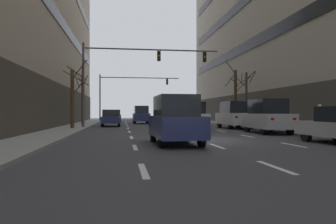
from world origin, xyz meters
TOP-DOWN VIEW (x-y plane):
  - ground_plane at (0.00, 0.00)m, footprint 120.00×120.00m
  - sidewalk_left at (-7.84, 0.00)m, footprint 2.62×80.00m
  - lane_stripe_l1_s2 at (-3.27, -8.00)m, footprint 0.16×2.00m
  - lane_stripe_l1_s3 at (-3.27, -3.00)m, footprint 0.16×2.00m
  - lane_stripe_l1_s4 at (-3.27, 2.00)m, footprint 0.16×2.00m
  - lane_stripe_l1_s5 at (-3.27, 7.00)m, footprint 0.16×2.00m
  - lane_stripe_l1_s6 at (-3.27, 12.00)m, footprint 0.16×2.00m
  - lane_stripe_l1_s7 at (-3.27, 17.00)m, footprint 0.16×2.00m
  - lane_stripe_l1_s8 at (-3.27, 22.00)m, footprint 0.16×2.00m
  - lane_stripe_l1_s9 at (-3.27, 27.00)m, footprint 0.16×2.00m
  - lane_stripe_l1_s10 at (-3.27, 32.00)m, footprint 0.16×2.00m
  - lane_stripe_l2_s2 at (0.00, -8.00)m, footprint 0.16×2.00m
  - lane_stripe_l2_s3 at (0.00, -3.00)m, footprint 0.16×2.00m
  - lane_stripe_l2_s4 at (0.00, 2.00)m, footprint 0.16×2.00m
  - lane_stripe_l2_s5 at (0.00, 7.00)m, footprint 0.16×2.00m
  - lane_stripe_l2_s6 at (0.00, 12.00)m, footprint 0.16×2.00m
  - lane_stripe_l2_s7 at (0.00, 17.00)m, footprint 0.16×2.00m
  - lane_stripe_l2_s8 at (0.00, 22.00)m, footprint 0.16×2.00m
  - lane_stripe_l2_s9 at (0.00, 27.00)m, footprint 0.16×2.00m
  - lane_stripe_l2_s10 at (0.00, 32.00)m, footprint 0.16×2.00m
  - lane_stripe_l3_s3 at (3.27, -3.00)m, footprint 0.16×2.00m
  - lane_stripe_l3_s4 at (3.27, 2.00)m, footprint 0.16×2.00m
  - lane_stripe_l3_s5 at (3.27, 7.00)m, footprint 0.16×2.00m
  - lane_stripe_l3_s6 at (3.27, 12.00)m, footprint 0.16×2.00m
  - lane_stripe_l3_s7 at (3.27, 17.00)m, footprint 0.16×2.00m
  - lane_stripe_l3_s8 at (3.27, 22.00)m, footprint 0.16×2.00m
  - lane_stripe_l3_s9 at (3.27, 27.00)m, footprint 0.16×2.00m
  - lane_stripe_l3_s10 at (3.27, 32.00)m, footprint 0.16×2.00m
  - car_driving_0 at (-1.52, -2.00)m, footprint 1.92×4.33m
  - car_driving_1 at (-4.84, 29.88)m, footprint 1.87×4.44m
  - car_driving_2 at (-1.54, 22.76)m, footprint 1.87×4.33m
  - car_driving_3 at (1.71, 9.54)m, footprint 1.87×4.44m
  - car_driving_4 at (-4.83, 15.87)m, footprint 1.87×4.27m
  - car_parked_2 at (5.48, 4.14)m, footprint 2.02×4.57m
  - car_parked_3 at (5.48, 10.30)m, footprint 1.96×4.62m
  - traffic_signal_0 at (-2.96, 11.82)m, footprint 11.49×0.35m
  - traffic_signal_1 at (-3.28, 32.09)m, footprint 11.61×0.34m
  - street_tree_0 at (7.57, 15.85)m, footprint 1.85×2.08m
  - street_tree_1 at (-7.52, 10.26)m, footprint 1.82×2.47m
  - street_tree_2 at (-7.61, 16.86)m, footprint 1.51×1.76m
  - street_tree_3 at (7.58, 12.97)m, footprint 1.65×1.72m
  - pedestrian_0 at (7.39, 9.37)m, footprint 0.21×0.53m
  - pedestrian_1 at (7.88, 2.23)m, footprint 0.22×0.53m

SIDE VIEW (x-z plane):
  - ground_plane at x=0.00m, z-range 0.00..0.00m
  - lane_stripe_l1_s2 at x=-3.27m, z-range 0.00..0.01m
  - lane_stripe_l1_s3 at x=-3.27m, z-range 0.00..0.01m
  - lane_stripe_l1_s4 at x=-3.27m, z-range 0.00..0.01m
  - lane_stripe_l1_s5 at x=-3.27m, z-range 0.00..0.01m
  - lane_stripe_l1_s6 at x=-3.27m, z-range 0.00..0.01m
  - lane_stripe_l1_s7 at x=-3.27m, z-range 0.00..0.01m
  - lane_stripe_l1_s8 at x=-3.27m, z-range 0.00..0.01m
  - lane_stripe_l1_s9 at x=-3.27m, z-range 0.00..0.01m
  - lane_stripe_l1_s10 at x=-3.27m, z-range 0.00..0.01m
  - lane_stripe_l2_s2 at x=0.00m, z-range 0.00..0.01m
  - lane_stripe_l2_s3 at x=0.00m, z-range 0.00..0.01m
  - lane_stripe_l2_s4 at x=0.00m, z-range 0.00..0.01m
  - lane_stripe_l2_s5 at x=0.00m, z-range 0.00..0.01m
  - lane_stripe_l2_s6 at x=0.00m, z-range 0.00..0.01m
  - lane_stripe_l2_s7 at x=0.00m, z-range 0.00..0.01m
  - lane_stripe_l2_s8 at x=0.00m, z-range 0.00..0.01m
  - lane_stripe_l2_s9 at x=0.00m, z-range 0.00..0.01m
  - lane_stripe_l2_s10 at x=0.00m, z-range 0.00..0.01m
  - lane_stripe_l3_s3 at x=3.27m, z-range 0.00..0.01m
  - lane_stripe_l3_s4 at x=3.27m, z-range 0.00..0.01m
  - lane_stripe_l3_s5 at x=3.27m, z-range 0.00..0.01m
  - lane_stripe_l3_s6 at x=3.27m, z-range 0.00..0.01m
  - lane_stripe_l3_s7 at x=3.27m, z-range 0.00..0.01m
  - lane_stripe_l3_s8 at x=3.27m, z-range 0.00..0.01m
  - lane_stripe_l3_s9 at x=3.27m, z-range 0.00..0.01m
  - lane_stripe_l3_s10 at x=3.27m, z-range 0.00..0.01m
  - sidewalk_left at x=-7.84m, z-range 0.00..0.14m
  - car_driving_4 at x=-4.83m, z-range -0.01..1.57m
  - car_driving_1 at x=-4.84m, z-range -0.01..1.65m
  - pedestrian_0 at x=7.39m, z-range 0.25..1.80m
  - car_driving_0 at x=-1.52m, z-range 0.00..2.06m
  - car_driving_2 at x=-1.54m, z-range 0.00..2.08m
  - car_driving_3 at x=1.71m, z-range -0.01..2.14m
  - car_parked_2 at x=5.48m, z-range -0.01..2.18m
  - car_parked_3 at x=5.48m, z-range -0.01..2.22m
  - pedestrian_1 at x=7.88m, z-range 0.28..1.97m
  - street_tree_2 at x=-7.61m, z-range 0.00..5.04m
  - street_tree_1 at x=-7.52m, z-range -0.08..5.25m
  - street_tree_3 at x=7.58m, z-range 0.33..5.32m
  - street_tree_0 at x=7.57m, z-range -0.22..6.20m
  - traffic_signal_1 at x=-3.28m, z-range 1.59..8.24m
  - traffic_signal_0 at x=-2.96m, z-range 1.76..8.70m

